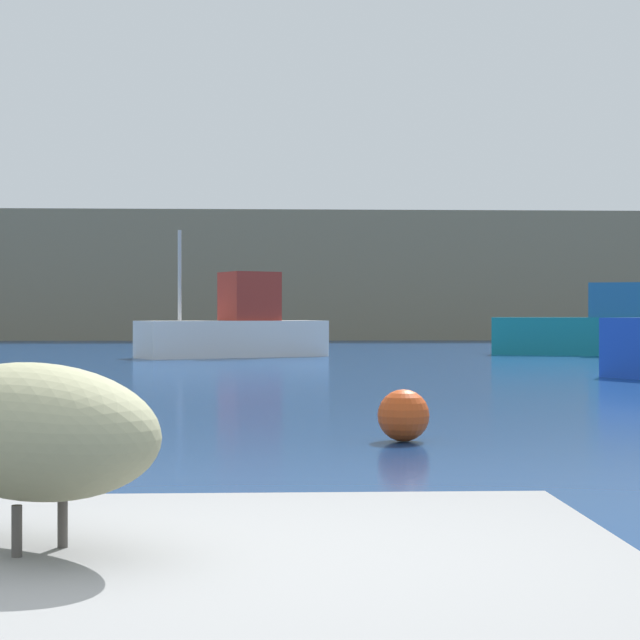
# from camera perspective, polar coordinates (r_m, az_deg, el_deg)

# --- Properties ---
(hillside_backdrop) EXTENTS (140.00, 10.41, 7.23)m
(hillside_backdrop) POSITION_cam_1_polar(r_m,az_deg,el_deg) (68.66, -2.72, 2.09)
(hillside_backdrop) COLOR #7F755B
(hillside_backdrop) RESTS_ON ground
(pelican) EXTENTS (1.11, 0.98, 0.91)m
(pelican) POSITION_cam_1_polar(r_m,az_deg,el_deg) (3.47, -14.33, -5.08)
(pelican) COLOR gray
(pelican) RESTS_ON pier_dock
(fishing_boat_teal) EXTENTS (7.09, 4.04, 5.01)m
(fishing_boat_teal) POSITION_cam_1_polar(r_m,az_deg,el_deg) (41.63, 13.60, -0.41)
(fishing_boat_teal) COLOR teal
(fishing_boat_teal) RESTS_ON ground
(fishing_boat_white) EXTENTS (6.47, 4.47, 4.16)m
(fishing_boat_white) POSITION_cam_1_polar(r_m,az_deg,el_deg) (38.48, -4.15, -0.45)
(fishing_boat_white) COLOR white
(fishing_boat_white) RESTS_ON ground
(mooring_buoy) EXTENTS (0.58, 0.58, 0.58)m
(mooring_buoy) POSITION_cam_1_polar(r_m,az_deg,el_deg) (12.83, 4.15, -4.73)
(mooring_buoy) COLOR #E54C19
(mooring_buoy) RESTS_ON ground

